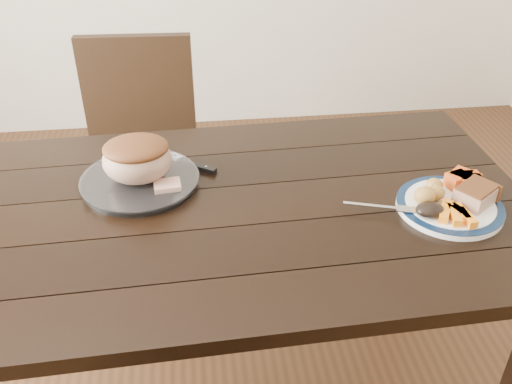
{
  "coord_description": "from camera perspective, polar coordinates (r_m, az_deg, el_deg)",
  "views": [
    {
      "loc": [
        -0.06,
        -1.2,
        1.59
      ],
      "look_at": [
        0.08,
        -0.02,
        0.8
      ],
      "focal_mm": 40.0,
      "sensor_mm": 36.0,
      "label": 1
    }
  ],
  "objects": [
    {
      "name": "roasted_potatoes",
      "position": [
        1.51,
        17.04,
        -0.02
      ],
      "size": [
        0.1,
        0.1,
        0.05
      ],
      "color": "gold",
      "rests_on": "dinner_plate"
    },
    {
      "name": "dining_table",
      "position": [
        1.53,
        -3.08,
        -4.26
      ],
      "size": [
        1.63,
        0.95,
        0.75
      ],
      "rotation": [
        0.0,
        0.0,
        0.03
      ],
      "color": "black",
      "rests_on": "ground"
    },
    {
      "name": "plate_rim",
      "position": [
        1.53,
        18.84,
        -1.14
      ],
      "size": [
        0.27,
        0.27,
        0.02
      ],
      "primitive_type": "torus",
      "color": "#0B1C37",
      "rests_on": "dinner_plate"
    },
    {
      "name": "pork_slice",
      "position": [
        1.54,
        21.08,
        -0.31
      ],
      "size": [
        0.12,
        0.12,
        0.04
      ],
      "primitive_type": "cube",
      "rotation": [
        0.0,
        0.0,
        0.61
      ],
      "color": "tan",
      "rests_on": "dinner_plate"
    },
    {
      "name": "carrot_batons",
      "position": [
        1.47,
        19.37,
        -2.06
      ],
      "size": [
        0.09,
        0.11,
        0.02
      ],
      "color": "orange",
      "rests_on": "dinner_plate"
    },
    {
      "name": "serving_platter",
      "position": [
        1.58,
        -11.5,
        0.99
      ],
      "size": [
        0.31,
        0.31,
        0.02
      ],
      "primitive_type": "cylinder",
      "color": "white",
      "rests_on": "dining_table"
    },
    {
      "name": "cut_slice",
      "position": [
        1.52,
        -8.86,
        0.61
      ],
      "size": [
        0.07,
        0.06,
        0.02
      ],
      "primitive_type": "cube",
      "rotation": [
        0.0,
        0.0,
        0.09
      ],
      "color": "tan",
      "rests_on": "serving_platter"
    },
    {
      "name": "fork",
      "position": [
        1.46,
        12.7,
        -1.53
      ],
      "size": [
        0.17,
        0.07,
        0.0
      ],
      "rotation": [
        0.0,
        0.0,
        -0.31
      ],
      "color": "silver",
      "rests_on": "dinner_plate"
    },
    {
      "name": "roast_joint",
      "position": [
        1.55,
        -11.78,
        3.13
      ],
      "size": [
        0.18,
        0.16,
        0.12
      ],
      "primitive_type": "ellipsoid",
      "color": "tan",
      "rests_on": "serving_platter"
    },
    {
      "name": "dark_mushroom",
      "position": [
        1.46,
        16.99,
        -1.7
      ],
      "size": [
        0.07,
        0.05,
        0.03
      ],
      "primitive_type": "ellipsoid",
      "color": "black",
      "rests_on": "dinner_plate"
    },
    {
      "name": "carving_knife",
      "position": [
        1.65,
        -7.09,
        2.83
      ],
      "size": [
        0.28,
        0.19,
        0.01
      ],
      "rotation": [
        0.0,
        0.0,
        -0.59
      ],
      "color": "silver",
      "rests_on": "dining_table"
    },
    {
      "name": "pumpkin_wedges",
      "position": [
        1.59,
        20.11,
        1.09
      ],
      "size": [
        0.1,
        0.09,
        0.04
      ],
      "color": "#FB561B",
      "rests_on": "dinner_plate"
    },
    {
      "name": "chair_far",
      "position": [
        2.23,
        -11.43,
        4.19
      ],
      "size": [
        0.44,
        0.45,
        0.93
      ],
      "rotation": [
        0.0,
        0.0,
        3.09
      ],
      "color": "black",
      "rests_on": "ground"
    },
    {
      "name": "dinner_plate",
      "position": [
        1.53,
        18.78,
        -1.4
      ],
      "size": [
        0.27,
        0.27,
        0.02
      ],
      "primitive_type": "cylinder",
      "color": "white",
      "rests_on": "dining_table"
    }
  ]
}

